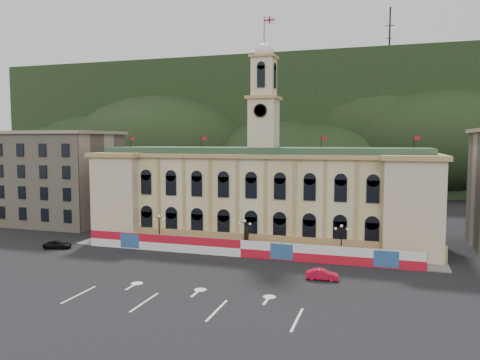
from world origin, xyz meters
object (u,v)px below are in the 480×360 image
(statue, at_px, (247,245))
(lamp_center, at_px, (245,233))
(black_suv, at_px, (58,245))
(red_sedan, at_px, (322,275))

(statue, relative_size, lamp_center, 0.72)
(lamp_center, distance_m, black_suv, 29.42)
(red_sedan, height_order, black_suv, red_sedan)
(lamp_center, bearing_deg, statue, 90.00)
(lamp_center, relative_size, black_suv, 1.12)
(lamp_center, distance_m, red_sedan, 16.07)
(lamp_center, height_order, red_sedan, lamp_center)
(statue, xyz_separation_m, lamp_center, (0.00, -1.00, 1.89))
(statue, relative_size, red_sedan, 0.93)
(red_sedan, xyz_separation_m, black_suv, (-41.46, 4.35, -0.06))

